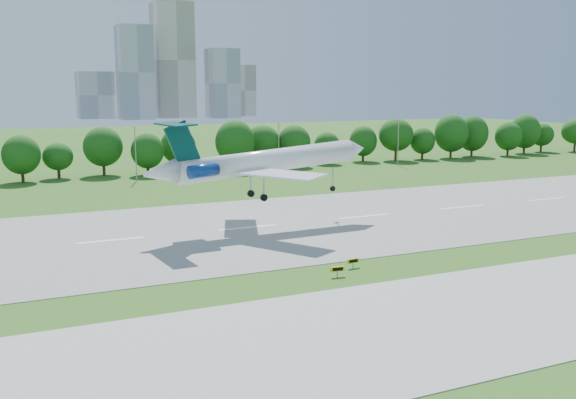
% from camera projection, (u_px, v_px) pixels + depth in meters
% --- Properties ---
extents(ground, '(600.00, 600.00, 0.00)m').
position_uv_depth(ground, '(152.00, 294.00, 64.78)').
color(ground, '#2F5A17').
rests_on(ground, ground).
extents(runway, '(400.00, 45.00, 0.08)m').
position_uv_depth(runway, '(111.00, 241.00, 87.19)').
color(runway, gray).
rests_on(runway, ground).
extents(taxiway, '(400.00, 23.00, 0.08)m').
position_uv_depth(taxiway, '(204.00, 361.00, 48.63)').
color(taxiway, '#ADADA8').
rests_on(taxiway, ground).
extents(tree_line, '(288.40, 8.40, 10.40)m').
position_uv_depth(tree_line, '(61.00, 152.00, 146.23)').
color(tree_line, '#382314').
rests_on(tree_line, ground).
extents(light_poles, '(175.90, 0.25, 12.19)m').
position_uv_depth(light_poles, '(53.00, 156.00, 136.21)').
color(light_poles, gray).
rests_on(light_poles, ground).
extents(skyline, '(127.00, 52.00, 80.00)m').
position_uv_depth(skyline, '(168.00, 74.00, 450.77)').
color(skyline, '#B2B2B7').
rests_on(skyline, ground).
extents(airliner, '(36.82, 26.64, 11.96)m').
position_uv_depth(airliner, '(258.00, 162.00, 94.15)').
color(airliner, white).
rests_on(airliner, ground).
extents(taxi_sign_centre, '(1.64, 0.36, 1.14)m').
position_uv_depth(taxi_sign_centre, '(337.00, 269.00, 70.59)').
color(taxi_sign_centre, gray).
rests_on(taxi_sign_centre, ground).
extents(taxi_sign_right, '(1.56, 0.29, 1.09)m').
position_uv_depth(taxi_sign_right, '(353.00, 261.00, 74.10)').
color(taxi_sign_right, gray).
rests_on(taxi_sign_right, ground).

